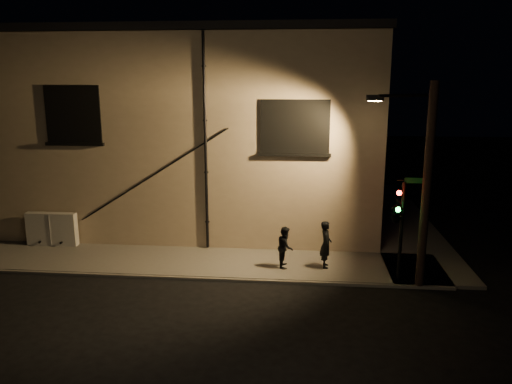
# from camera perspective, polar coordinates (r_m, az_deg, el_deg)

# --- Properties ---
(ground) EXTENTS (90.00, 90.00, 0.00)m
(ground) POSITION_cam_1_polar(r_m,az_deg,el_deg) (17.29, -1.40, -10.16)
(ground) COLOR black
(sidewalk) EXTENTS (21.00, 16.00, 0.12)m
(sidewalk) POSITION_cam_1_polar(r_m,az_deg,el_deg) (21.28, 3.29, -5.50)
(sidewalk) COLOR #5D5953
(sidewalk) RESTS_ON ground
(building) EXTENTS (16.20, 12.23, 8.80)m
(building) POSITION_cam_1_polar(r_m,az_deg,el_deg) (25.38, -5.83, 7.49)
(building) COLOR tan
(building) RESTS_ON ground
(utility_cabinet) EXTENTS (2.06, 0.35, 1.35)m
(utility_cabinet) POSITION_cam_1_polar(r_m,az_deg,el_deg) (21.88, -22.28, -3.93)
(utility_cabinet) COLOR beige
(utility_cabinet) RESTS_ON sidewalk
(pedestrian_a) EXTENTS (0.43, 0.63, 1.71)m
(pedestrian_a) POSITION_cam_1_polar(r_m,az_deg,el_deg) (18.07, 7.99, -5.93)
(pedestrian_a) COLOR black
(pedestrian_a) RESTS_ON sidewalk
(pedestrian_b) EXTENTS (0.56, 0.72, 1.48)m
(pedestrian_b) POSITION_cam_1_polar(r_m,az_deg,el_deg) (18.01, 3.38, -6.27)
(pedestrian_b) COLOR black
(pedestrian_b) RESTS_ON sidewalk
(traffic_signal) EXTENTS (1.19, 2.04, 3.49)m
(traffic_signal) POSITION_cam_1_polar(r_m,az_deg,el_deg) (17.03, 15.79, -2.23)
(traffic_signal) COLOR black
(traffic_signal) RESTS_ON sidewalk
(streetlamp_pole) EXTENTS (2.01, 1.38, 6.70)m
(streetlamp_pole) POSITION_cam_1_polar(r_m,az_deg,el_deg) (16.65, 18.53, 1.23)
(streetlamp_pole) COLOR black
(streetlamp_pole) RESTS_ON ground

